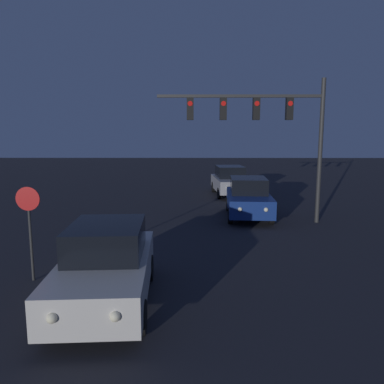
{
  "coord_description": "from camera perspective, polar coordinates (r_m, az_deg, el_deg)",
  "views": [
    {
      "loc": [
        0.08,
        1.59,
        3.77
      ],
      "look_at": [
        0.0,
        13.38,
        1.92
      ],
      "focal_mm": 35.0,
      "sensor_mm": 36.0,
      "label": 1
    }
  ],
  "objects": [
    {
      "name": "car_mid",
      "position": [
        17.17,
        8.59,
        -0.87
      ],
      "size": [
        2.11,
        4.45,
        1.78
      ],
      "rotation": [
        0.0,
        0.0,
        3.08
      ],
      "color": "navy",
      "rests_on": "ground_plane"
    },
    {
      "name": "traffic_signal_mast",
      "position": [
        15.99,
        11.38,
        10.51
      ],
      "size": [
        6.87,
        0.3,
        6.0
      ],
      "color": "#2D2D2D",
      "rests_on": "ground_plane"
    },
    {
      "name": "stop_sign",
      "position": [
        10.33,
        -23.56,
        -3.58
      ],
      "size": [
        0.6,
        0.07,
        2.45
      ],
      "color": "#2D2D2D",
      "rests_on": "ground_plane"
    },
    {
      "name": "car_far",
      "position": [
        23.14,
        5.83,
        1.7
      ],
      "size": [
        2.19,
        4.48,
        1.78
      ],
      "rotation": [
        0.0,
        0.0,
        3.22
      ],
      "color": "#99999E",
      "rests_on": "ground_plane"
    },
    {
      "name": "car_near",
      "position": [
        8.66,
        -12.92,
        -10.8
      ],
      "size": [
        2.12,
        4.46,
        1.78
      ],
      "rotation": [
        0.0,
        0.0,
        3.2
      ],
      "color": "beige",
      "rests_on": "ground_plane"
    }
  ]
}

